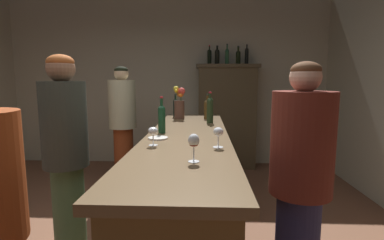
# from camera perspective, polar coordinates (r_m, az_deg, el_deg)

# --- Properties ---
(wall_back) EXTENTS (5.66, 0.12, 2.92)m
(wall_back) POSITION_cam_1_polar(r_m,az_deg,el_deg) (5.21, -4.88, 7.51)
(wall_back) COLOR #BCB79D
(wall_back) RESTS_ON ground
(bar_counter) EXTENTS (0.68, 2.81, 1.04)m
(bar_counter) POSITION_cam_1_polar(r_m,az_deg,el_deg) (2.57, -0.86, -14.15)
(bar_counter) COLOR brown
(bar_counter) RESTS_ON ground
(display_cabinet) EXTENTS (1.04, 0.41, 1.75)m
(display_cabinet) POSITION_cam_1_polar(r_m,az_deg,el_deg) (4.92, 6.91, 1.08)
(display_cabinet) COLOR #4D422B
(display_cabinet) RESTS_ON ground
(wine_bottle_pinot) EXTENTS (0.08, 0.08, 0.29)m
(wine_bottle_pinot) POSITION_cam_1_polar(r_m,az_deg,el_deg) (3.39, 3.05, 2.35)
(wine_bottle_pinot) COLOR #473315
(wine_bottle_pinot) RESTS_ON bar_counter
(wine_bottle_merlot) EXTENTS (0.06, 0.06, 0.28)m
(wine_bottle_merlot) POSITION_cam_1_polar(r_m,az_deg,el_deg) (3.57, -3.28, 2.64)
(wine_bottle_merlot) COLOR black
(wine_bottle_merlot) RESTS_ON bar_counter
(wine_bottle_chardonnay) EXTENTS (0.07, 0.07, 0.33)m
(wine_bottle_chardonnay) POSITION_cam_1_polar(r_m,az_deg,el_deg) (3.05, 3.60, 2.21)
(wine_bottle_chardonnay) COLOR #20301A
(wine_bottle_chardonnay) RESTS_ON bar_counter
(wine_bottle_riesling) EXTENTS (0.06, 0.06, 0.32)m
(wine_bottle_riesling) POSITION_cam_1_polar(r_m,az_deg,el_deg) (2.48, -6.03, 0.51)
(wine_bottle_riesling) COLOR #163F25
(wine_bottle_riesling) RESTS_ON bar_counter
(wine_glass_front) EXTENTS (0.07, 0.07, 0.13)m
(wine_glass_front) POSITION_cam_1_polar(r_m,az_deg,el_deg) (2.01, -7.74, -2.35)
(wine_glass_front) COLOR white
(wine_glass_front) RESTS_ON bar_counter
(wine_glass_mid) EXTENTS (0.07, 0.07, 0.14)m
(wine_glass_mid) POSITION_cam_1_polar(r_m,az_deg,el_deg) (1.94, 5.23, -2.56)
(wine_glass_mid) COLOR white
(wine_glass_mid) RESTS_ON bar_counter
(wine_glass_rear) EXTENTS (0.06, 0.06, 0.16)m
(wine_glass_rear) POSITION_cam_1_polar(r_m,az_deg,el_deg) (1.59, 0.35, -4.42)
(wine_glass_rear) COLOR white
(wine_glass_rear) RESTS_ON bar_counter
(flower_arrangement) EXTENTS (0.14, 0.15, 0.39)m
(flower_arrangement) POSITION_cam_1_polar(r_m,az_deg,el_deg) (3.41, -2.48, 3.30)
(flower_arrangement) COLOR brown
(flower_arrangement) RESTS_ON bar_counter
(cheese_plate) EXTENTS (0.15, 0.15, 0.01)m
(cheese_plate) POSITION_cam_1_polar(r_m,az_deg,el_deg) (2.25, -6.75, -3.58)
(cheese_plate) COLOR white
(cheese_plate) RESTS_ON bar_counter
(display_bottle_left) EXTENTS (0.07, 0.07, 0.31)m
(display_bottle_left) POSITION_cam_1_polar(r_m,az_deg,el_deg) (4.89, 3.48, 12.53)
(display_bottle_left) COLOR black
(display_bottle_left) RESTS_ON display_cabinet
(display_bottle_midleft) EXTENTS (0.08, 0.08, 0.31)m
(display_bottle_midleft) POSITION_cam_1_polar(r_m,az_deg,el_deg) (4.90, 5.01, 12.55)
(display_bottle_midleft) COLOR black
(display_bottle_midleft) RESTS_ON display_cabinet
(display_bottle_center) EXTENTS (0.06, 0.06, 0.33)m
(display_bottle_center) POSITION_cam_1_polar(r_m,az_deg,el_deg) (4.91, 6.96, 12.56)
(display_bottle_center) COLOR #275132
(display_bottle_center) RESTS_ON display_cabinet
(display_bottle_midright) EXTENTS (0.08, 0.08, 0.30)m
(display_bottle_midright) POSITION_cam_1_polar(r_m,az_deg,el_deg) (4.92, 9.15, 12.33)
(display_bottle_midright) COLOR black
(display_bottle_midright) RESTS_ON display_cabinet
(display_bottle_right) EXTENTS (0.06, 0.06, 0.32)m
(display_bottle_right) POSITION_cam_1_polar(r_m,az_deg,el_deg) (4.94, 10.79, 12.50)
(display_bottle_right) COLOR black
(display_bottle_right) RESTS_ON display_cabinet
(patron_by_cabinet) EXTENTS (0.32, 0.32, 1.67)m
(patron_by_cabinet) POSITION_cam_1_polar(r_m,az_deg,el_deg) (2.31, -23.70, -6.75)
(patron_by_cabinet) COLOR #416342
(patron_by_cabinet) RESTS_ON ground
(patron_redhead) EXTENTS (0.36, 0.36, 1.67)m
(patron_redhead) POSITION_cam_1_polar(r_m,az_deg,el_deg) (4.00, -13.55, -0.59)
(patron_redhead) COLOR brown
(patron_redhead) RESTS_ON ground
(bartender) EXTENTS (0.36, 0.36, 1.59)m
(bartender) POSITION_cam_1_polar(r_m,az_deg,el_deg) (1.85, 20.60, -12.21)
(bartender) COLOR #262750
(bartender) RESTS_ON ground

